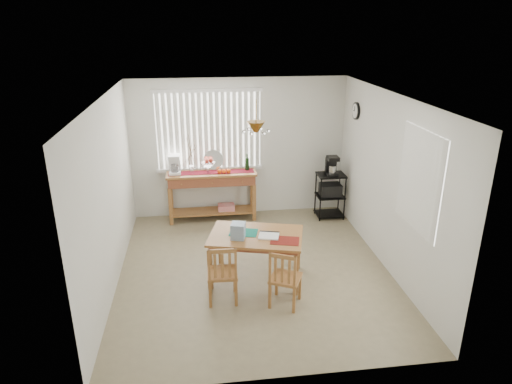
{
  "coord_description": "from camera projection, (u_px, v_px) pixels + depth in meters",
  "views": [
    {
      "loc": [
        -0.76,
        -6.0,
        3.54
      ],
      "look_at": [
        0.1,
        0.55,
        1.05
      ],
      "focal_mm": 32.0,
      "sensor_mm": 36.0,
      "label": 1
    }
  ],
  "objects": [
    {
      "name": "cart_items",
      "position": [
        332.0,
        166.0,
        8.43
      ],
      "size": [
        0.2,
        0.24,
        0.35
      ],
      "color": "black",
      "rests_on": "wire_cart"
    },
    {
      "name": "sideboard_items",
      "position": [
        196.0,
        165.0,
        8.31
      ],
      "size": [
        1.56,
        0.39,
        0.71
      ],
      "color": "maroon",
      "rests_on": "sideboard"
    },
    {
      "name": "table_items",
      "position": [
        246.0,
        232.0,
        6.34
      ],
      "size": [
        0.99,
        0.7,
        0.22
      ],
      "color": "#157763",
      "rests_on": "dining_table"
    },
    {
      "name": "ground",
      "position": [
        254.0,
        270.0,
        6.91
      ],
      "size": [
        4.0,
        4.5,
        0.01
      ],
      "primitive_type": "cube",
      "color": "gray"
    },
    {
      "name": "chair_left",
      "position": [
        222.0,
        274.0,
        6.0
      ],
      "size": [
        0.4,
        0.4,
        0.85
      ],
      "color": "#A36B37",
      "rests_on": "ground"
    },
    {
      "name": "sideboard",
      "position": [
        212.0,
        184.0,
        8.46
      ],
      "size": [
        1.64,
        0.46,
        0.93
      ],
      "color": "#A36B37",
      "rests_on": "ground"
    },
    {
      "name": "wire_cart",
      "position": [
        330.0,
        191.0,
        8.6
      ],
      "size": [
        0.51,
        0.4,
        0.86
      ],
      "color": "black",
      "rests_on": "ground"
    },
    {
      "name": "room_shell",
      "position": [
        254.0,
        163.0,
        6.33
      ],
      "size": [
        4.2,
        4.7,
        2.7
      ],
      "color": "silver",
      "rests_on": "ground"
    },
    {
      "name": "dining_table",
      "position": [
        256.0,
        240.0,
        6.48
      ],
      "size": [
        1.47,
        1.14,
        0.7
      ],
      "color": "#A36B37",
      "rests_on": "ground"
    },
    {
      "name": "chair_right",
      "position": [
        285.0,
        279.0,
        5.91
      ],
      "size": [
        0.51,
        0.51,
        0.82
      ],
      "color": "#A36B37",
      "rests_on": "ground"
    }
  ]
}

